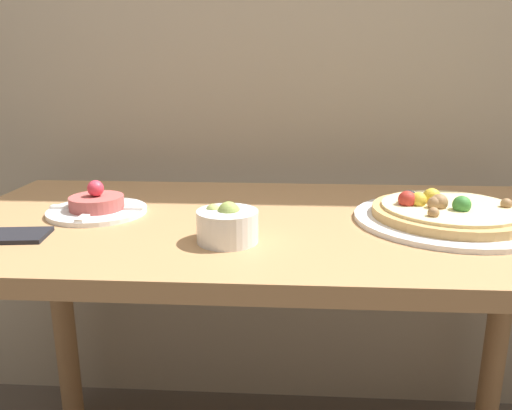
# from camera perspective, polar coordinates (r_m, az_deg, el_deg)

# --- Properties ---
(dining_table) EXTENTS (1.32, 0.65, 0.72)m
(dining_table) POSITION_cam_1_polar(r_m,az_deg,el_deg) (1.05, 1.97, -7.14)
(dining_table) COLOR #AD7F51
(dining_table) RESTS_ON ground_plane
(pizza_plate) EXTENTS (0.37, 0.37, 0.06)m
(pizza_plate) POSITION_cam_1_polar(r_m,az_deg,el_deg) (1.06, 21.10, -0.95)
(pizza_plate) COLOR white
(pizza_plate) RESTS_ON dining_table
(tartare_plate) EXTENTS (0.21, 0.21, 0.07)m
(tartare_plate) POSITION_cam_1_polar(r_m,az_deg,el_deg) (1.10, -17.71, -0.15)
(tartare_plate) COLOR white
(tartare_plate) RESTS_ON dining_table
(small_bowl) EXTENTS (0.11, 0.11, 0.07)m
(small_bowl) POSITION_cam_1_polar(r_m,az_deg,el_deg) (0.87, -3.29, -2.23)
(small_bowl) COLOR white
(small_bowl) RESTS_ON dining_table
(napkin) EXTENTS (0.14, 0.10, 0.01)m
(napkin) POSITION_cam_1_polar(r_m,az_deg,el_deg) (1.00, -26.38, -3.16)
(napkin) COLOR black
(napkin) RESTS_ON dining_table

